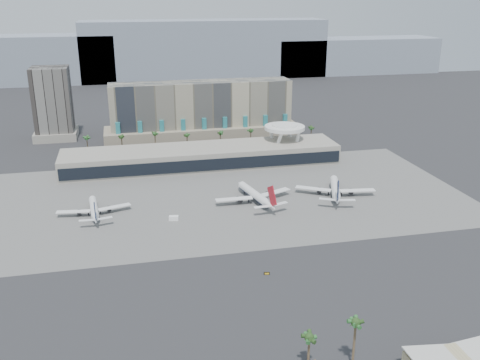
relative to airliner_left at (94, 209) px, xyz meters
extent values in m
plane|color=#232326|center=(63.11, -44.62, -3.21)|extent=(900.00, 900.00, 0.00)
cube|color=#5B5B59|center=(63.11, 10.38, -3.18)|extent=(260.00, 130.00, 0.06)
cube|color=gray|center=(-116.89, 425.38, 24.29)|extent=(260.00, 60.00, 55.00)
cube|color=gray|center=(123.11, 425.38, 31.79)|extent=(300.00, 60.00, 70.00)
cube|color=gray|center=(323.11, 425.38, 19.29)|extent=(220.00, 60.00, 45.00)
cube|color=tan|center=(73.11, 130.38, 17.79)|extent=(130.00, 22.00, 42.00)
cube|color=gray|center=(73.11, 128.38, 1.79)|extent=(140.00, 30.00, 10.00)
cube|color=teal|center=(13.11, 118.38, 5.79)|extent=(3.00, 2.00, 18.00)
cube|color=teal|center=(28.11, 118.38, 5.79)|extent=(3.00, 2.00, 18.00)
cube|color=teal|center=(43.11, 118.38, 5.79)|extent=(3.00, 2.00, 18.00)
cube|color=teal|center=(58.11, 118.38, 5.79)|extent=(3.00, 2.00, 18.00)
cube|color=teal|center=(73.11, 118.38, 5.79)|extent=(3.00, 2.00, 18.00)
cube|color=teal|center=(88.11, 118.38, 5.79)|extent=(3.00, 2.00, 18.00)
cube|color=teal|center=(103.11, 118.38, 5.79)|extent=(3.00, 2.00, 18.00)
cube|color=teal|center=(118.11, 118.38, 5.79)|extent=(3.00, 2.00, 18.00)
cube|color=teal|center=(133.11, 118.38, 5.79)|extent=(3.00, 2.00, 18.00)
cube|color=black|center=(-31.89, 155.38, 22.79)|extent=(26.00, 26.00, 52.00)
cube|color=#A39C8F|center=(-31.89, 155.38, -0.21)|extent=(30.00, 30.00, 6.00)
cube|color=#A39C8F|center=(63.11, 65.38, 2.79)|extent=(170.00, 32.00, 12.00)
cube|color=black|center=(63.11, 49.18, 2.29)|extent=(168.00, 0.60, 7.00)
cube|color=black|center=(63.11, 65.38, 10.04)|extent=(170.00, 12.00, 2.50)
cylinder|color=white|center=(124.47, 77.75, 7.79)|extent=(6.98, 6.99, 21.89)
cylinder|color=white|center=(111.74, 77.75, 7.79)|extent=(6.98, 6.99, 21.89)
cylinder|color=white|center=(111.74, 65.02, 7.79)|extent=(6.98, 6.99, 21.89)
cylinder|color=white|center=(124.47, 65.02, 7.79)|extent=(6.98, 6.99, 21.89)
cylinder|color=white|center=(118.11, 71.38, 16.79)|extent=(26.00, 26.00, 2.20)
cylinder|color=white|center=(118.11, 71.38, 18.09)|extent=(16.00, 16.00, 1.20)
cylinder|color=brown|center=(-6.89, 100.38, 2.79)|extent=(0.70, 0.70, 12.00)
sphere|color=#26441B|center=(-6.89, 100.38, 8.49)|extent=(2.80, 2.80, 2.80)
cylinder|color=brown|center=(15.11, 100.38, 2.79)|extent=(0.70, 0.70, 12.00)
sphere|color=#26441B|center=(15.11, 100.38, 8.49)|extent=(2.80, 2.80, 2.80)
cylinder|color=brown|center=(37.11, 100.38, 2.79)|extent=(0.70, 0.70, 12.00)
sphere|color=#26441B|center=(37.11, 100.38, 8.49)|extent=(2.80, 2.80, 2.80)
cylinder|color=brown|center=(58.11, 100.38, 2.79)|extent=(0.70, 0.70, 12.00)
sphere|color=#26441B|center=(58.11, 100.38, 8.49)|extent=(2.80, 2.80, 2.80)
cylinder|color=brown|center=(81.11, 100.38, 2.79)|extent=(0.70, 0.70, 12.00)
sphere|color=#26441B|center=(81.11, 100.38, 8.49)|extent=(2.80, 2.80, 2.80)
cylinder|color=brown|center=(103.11, 100.38, 2.79)|extent=(0.70, 0.70, 12.00)
sphere|color=#26441B|center=(103.11, 100.38, 8.49)|extent=(2.80, 2.80, 2.80)
cylinder|color=brown|center=(125.11, 100.38, 2.79)|extent=(0.70, 0.70, 12.00)
sphere|color=#26441B|center=(125.11, 100.38, 8.49)|extent=(2.80, 2.80, 2.80)
cylinder|color=brown|center=(148.11, 100.38, 2.79)|extent=(0.70, 0.70, 12.00)
sphere|color=#26441B|center=(148.11, 100.38, 8.49)|extent=(2.80, 2.80, 2.80)
cylinder|color=white|center=(-0.14, 1.58, -0.02)|extent=(5.61, 24.40, 3.55)
cylinder|color=#0F1732|center=(-0.14, 1.58, -0.15)|extent=(5.50, 23.91, 3.47)
cone|color=white|center=(-1.33, 15.39, -0.02)|extent=(3.88, 4.28, 3.55)
cone|color=white|center=(1.21, -14.00, 0.25)|extent=(4.22, 8.25, 3.55)
cube|color=white|center=(-9.77, -0.15, -0.55)|extent=(16.27, 5.48, 0.31)
cube|color=white|center=(9.65, 1.53, -0.55)|extent=(16.30, 8.04, 0.31)
cylinder|color=black|center=(-7.16, 0.52, -1.44)|extent=(2.25, 3.70, 1.95)
cylinder|color=black|center=(6.97, 1.74, -1.44)|extent=(2.25, 3.70, 1.95)
cube|color=#0F1732|center=(1.32, -15.33, 4.85)|extent=(1.13, 8.06, 9.33)
cube|color=white|center=(-2.69, -15.23, 0.69)|extent=(7.19, 2.33, 0.22)
cube|color=white|center=(5.26, -14.54, 0.69)|extent=(7.35, 3.49, 0.22)
cylinder|color=black|center=(-0.95, 10.97, -2.50)|extent=(0.44, 0.44, 1.42)
cylinder|color=black|center=(-2.89, 0.45, -2.50)|extent=(0.62, 0.62, 1.42)
cylinder|color=black|center=(2.77, 0.94, -2.50)|extent=(0.62, 0.62, 1.42)
cylinder|color=white|center=(80.13, 1.32, 0.58)|extent=(10.06, 28.97, 4.21)
cylinder|color=#0F1732|center=(80.13, 1.32, 0.42)|extent=(9.86, 28.39, 4.13)
cone|color=white|center=(76.73, 17.43, 0.58)|extent=(5.10, 5.51, 4.21)
cone|color=white|center=(83.97, -16.85, 0.89)|extent=(6.08, 10.14, 4.21)
cube|color=white|center=(69.02, -2.11, -0.05)|extent=(18.95, 4.23, 0.37)
cube|color=white|center=(91.68, 2.68, -0.05)|extent=(19.03, 11.54, 0.37)
cylinder|color=black|center=(72.00, -0.94, -1.11)|extent=(3.14, 4.60, 2.32)
cylinder|color=black|center=(88.48, 2.54, -1.11)|extent=(3.14, 4.60, 2.32)
cube|color=maroon|center=(84.30, -18.40, 6.37)|extent=(2.49, 9.46, 11.08)
cube|color=white|center=(79.56, -18.86, 1.42)|extent=(8.56, 2.89, 0.26)
cube|color=white|center=(88.83, -16.90, 1.42)|extent=(8.71, 5.05, 0.26)
cylinder|color=black|center=(77.82, 12.28, -2.37)|extent=(0.53, 0.53, 1.68)
cylinder|color=black|center=(77.05, -0.41, -2.37)|extent=(0.74, 0.74, 1.68)
cylinder|color=black|center=(83.65, 0.98, -2.37)|extent=(0.74, 0.74, 1.68)
cylinder|color=white|center=(124.80, 0.55, 0.58)|extent=(13.48, 28.49, 4.21)
cylinder|color=#0F1732|center=(124.80, 0.55, 0.42)|extent=(13.21, 27.92, 4.13)
cone|color=white|center=(130.25, 16.08, 0.58)|extent=(5.54, 5.86, 4.21)
cone|color=white|center=(118.65, -16.98, 0.89)|extent=(7.11, 10.33, 4.21)
cube|color=white|center=(113.52, 3.39, -0.05)|extent=(18.37, 13.45, 0.37)
cube|color=white|center=(135.38, -4.28, -0.05)|extent=(19.33, 6.59, 0.37)
cylinder|color=black|center=(116.68, 2.84, -1.11)|extent=(3.58, 4.74, 2.32)
cylinder|color=black|center=(132.57, -2.74, -1.11)|extent=(3.58, 4.74, 2.32)
cube|color=#0F1732|center=(118.13, -18.47, 6.37)|extent=(3.66, 9.20, 11.08)
cube|color=white|center=(113.83, -16.40, 1.42)|extent=(8.54, 5.92, 0.26)
cube|color=white|center=(122.77, -19.54, 1.42)|extent=(8.71, 3.92, 0.26)
cylinder|color=black|center=(128.50, 11.12, -2.37)|extent=(0.53, 0.53, 1.68)
cylinder|color=black|center=(121.27, 0.67, -2.37)|extent=(0.74, 0.74, 1.68)
cylinder|color=black|center=(127.63, -1.56, -2.37)|extent=(0.74, 0.74, 1.68)
cube|color=white|center=(36.97, -14.93, -2.14)|extent=(4.70, 2.88, 2.15)
cube|color=silver|center=(87.71, 0.80, -2.22)|extent=(4.41, 3.61, 1.98)
cube|color=black|center=(66.40, -74.61, -2.68)|extent=(2.34, 0.79, 1.05)
cube|color=gold|center=(66.40, -74.80, -2.68)|extent=(1.66, 0.40, 0.63)
cylinder|color=black|center=(65.56, -74.61, -2.89)|extent=(0.13, 0.13, 0.63)
cylinder|color=black|center=(67.24, -74.61, -2.89)|extent=(0.13, 0.13, 0.63)
cylinder|color=brown|center=(63.73, -129.14, 2.08)|extent=(0.70, 0.70, 10.58)
sphere|color=#26441B|center=(63.73, -129.14, 7.07)|extent=(2.80, 2.80, 2.80)
cylinder|color=brown|center=(76.71, -130.94, 4.22)|extent=(0.70, 0.70, 14.86)
sphere|color=#26441B|center=(76.71, -130.94, 11.34)|extent=(2.80, 2.80, 2.80)
camera|label=1|loc=(16.68, -249.14, 99.30)|focal=40.00mm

